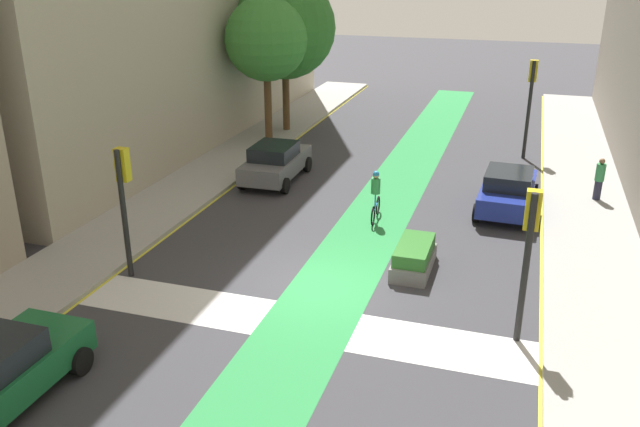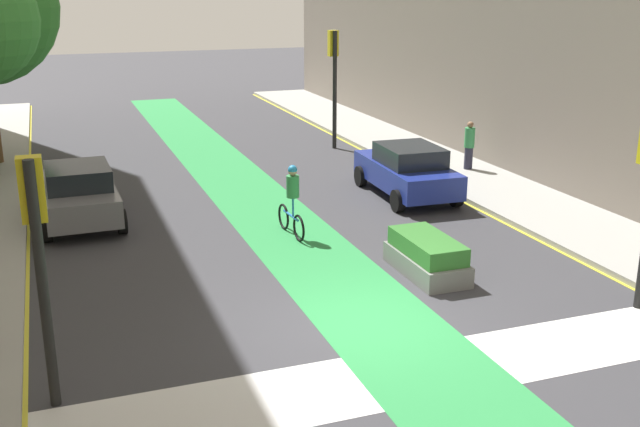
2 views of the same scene
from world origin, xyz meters
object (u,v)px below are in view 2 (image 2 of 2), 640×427
(car_grey_left_far, at_px, (79,193))
(car_blue_right_far, at_px, (407,170))
(traffic_signal_far_right, at_px, (334,67))
(pedestrian_sidewalk_right_a, at_px, (469,145))
(traffic_signal_near_left, at_px, (37,234))
(cyclist_in_lane, at_px, (292,199))
(median_planter, at_px, (427,256))

(car_grey_left_far, distance_m, car_blue_right_far, 9.34)
(traffic_signal_far_right, height_order, car_grey_left_far, traffic_signal_far_right)
(car_grey_left_far, bearing_deg, traffic_signal_far_right, 33.92)
(traffic_signal_far_right, xyz_separation_m, car_blue_right_far, (-0.42, -7.25, -2.30))
(car_blue_right_far, height_order, pedestrian_sidewalk_right_a, pedestrian_sidewalk_right_a)
(traffic_signal_near_left, xyz_separation_m, traffic_signal_far_right, (10.63, 15.84, 0.41))
(car_blue_right_far, distance_m, cyclist_in_lane, 4.98)
(cyclist_in_lane, bearing_deg, pedestrian_sidewalk_right_a, 29.28)
(median_planter, bearing_deg, car_grey_left_far, 136.69)
(traffic_signal_far_right, distance_m, car_grey_left_far, 11.96)
(car_blue_right_far, bearing_deg, pedestrian_sidewalk_right_a, 30.27)
(traffic_signal_near_left, bearing_deg, cyclist_in_lane, 46.80)
(car_grey_left_far, relative_size, cyclist_in_lane, 2.28)
(traffic_signal_far_right, distance_m, median_planter, 13.65)
(car_blue_right_far, bearing_deg, car_grey_left_far, 175.71)
(pedestrian_sidewalk_right_a, bearing_deg, car_blue_right_far, -149.73)
(car_blue_right_far, relative_size, median_planter, 1.89)
(traffic_signal_near_left, distance_m, car_grey_left_far, 9.53)
(cyclist_in_lane, distance_m, median_planter, 4.02)
(car_blue_right_far, distance_m, pedestrian_sidewalk_right_a, 3.71)
(traffic_signal_near_left, xyz_separation_m, car_grey_left_far, (0.89, 9.29, -1.89))
(cyclist_in_lane, distance_m, pedestrian_sidewalk_right_a, 8.68)
(traffic_signal_near_left, height_order, car_blue_right_far, traffic_signal_near_left)
(pedestrian_sidewalk_right_a, bearing_deg, median_planter, -125.99)
(car_grey_left_far, bearing_deg, cyclist_in_lane, -31.86)
(car_grey_left_far, bearing_deg, median_planter, -43.31)
(car_grey_left_far, xyz_separation_m, median_planter, (6.93, -6.53, -0.40))
(traffic_signal_near_left, distance_m, cyclist_in_lane, 8.70)
(traffic_signal_far_right, distance_m, car_blue_right_far, 7.62)
(traffic_signal_far_right, distance_m, pedestrian_sidewalk_right_a, 6.42)
(pedestrian_sidewalk_right_a, bearing_deg, traffic_signal_near_left, -142.04)
(pedestrian_sidewalk_right_a, bearing_deg, traffic_signal_far_right, 117.35)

